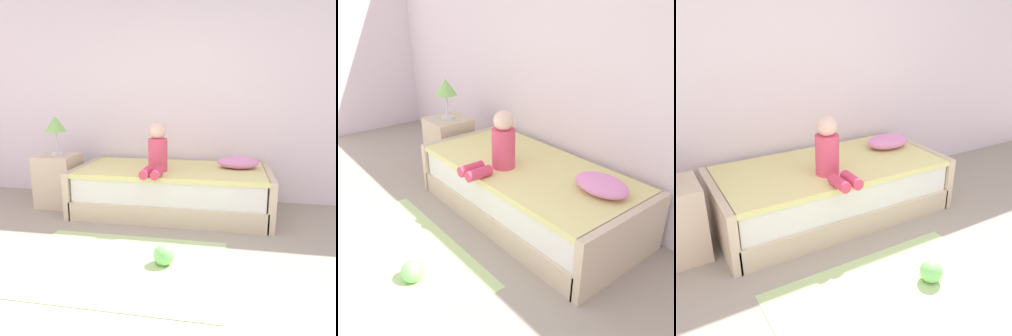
# 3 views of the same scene
# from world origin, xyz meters

# --- Properties ---
(wall_rear) EXTENTS (7.20, 0.10, 2.90)m
(wall_rear) POSITION_xyz_m (0.00, 2.60, 1.45)
(wall_rear) COLOR white
(wall_rear) RESTS_ON ground
(bed) EXTENTS (2.11, 1.00, 0.50)m
(bed) POSITION_xyz_m (-0.26, 2.00, 0.25)
(bed) COLOR beige
(bed) RESTS_ON ground
(child_figure) EXTENTS (0.20, 0.51, 0.50)m
(child_figure) POSITION_xyz_m (-0.38, 1.77, 0.70)
(child_figure) COLOR #E04C6B
(child_figure) RESTS_ON bed
(pillow) EXTENTS (0.44, 0.30, 0.13)m
(pillow) POSITION_xyz_m (0.45, 2.10, 0.56)
(pillow) COLOR #EA8CC6
(pillow) RESTS_ON bed
(toy_ball) EXTENTS (0.16, 0.16, 0.16)m
(toy_ball) POSITION_xyz_m (-0.11, 0.78, 0.08)
(toy_ball) COLOR #7FD872
(toy_ball) RESTS_ON ground
(area_rug) EXTENTS (1.60, 1.10, 0.01)m
(area_rug) POSITION_xyz_m (-0.44, 0.70, 0.00)
(area_rug) COLOR #B2D189
(area_rug) RESTS_ON ground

